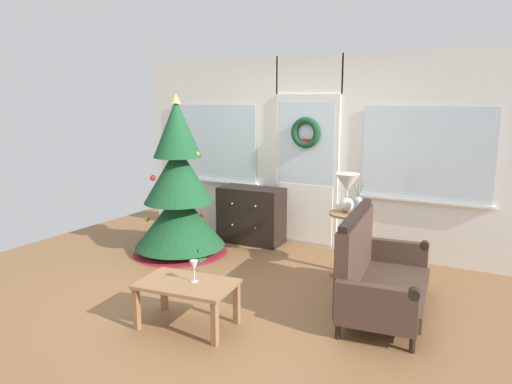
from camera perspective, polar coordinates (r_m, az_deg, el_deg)
name	(u,v)px	position (r m, az deg, el deg)	size (l,w,h in m)	color
ground_plane	(226,296)	(5.06, -3.60, -12.19)	(6.76, 6.76, 0.00)	brown
back_wall_with_door	(308,152)	(6.54, 6.15, 4.70)	(5.20, 0.19, 2.55)	white
christmas_tree	(179,196)	(6.29, -9.10, -0.50)	(1.23, 1.23, 2.05)	#4C331E
dresser_cabinet	(251,215)	(6.75, -0.57, -2.75)	(0.91, 0.46, 0.78)	black
settee_sofa	(375,273)	(4.73, 13.86, -9.32)	(0.86, 1.51, 0.96)	black
side_table	(350,231)	(5.63, 11.00, -4.50)	(0.50, 0.48, 0.72)	#8E6642
table_lamp	(347,187)	(5.58, 10.73, 0.56)	(0.28, 0.28, 0.44)	silver
flower_vase	(358,205)	(5.47, 11.92, -1.48)	(0.11, 0.10, 0.35)	#99ADBC
coffee_table	(187,289)	(4.36, -8.17, -11.26)	(0.90, 0.62, 0.41)	#8E6642
wine_glass	(194,266)	(4.29, -7.32, -8.70)	(0.08, 0.08, 0.20)	silver
gift_box	(197,254)	(6.08, -6.99, -7.31)	(0.18, 0.16, 0.18)	#266633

